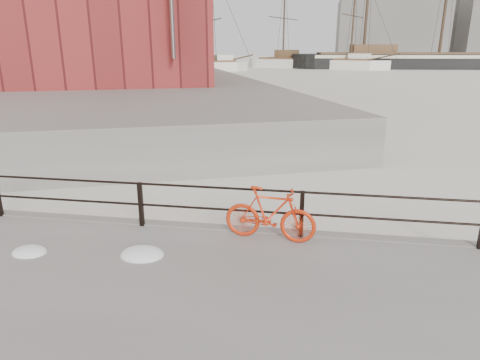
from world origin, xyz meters
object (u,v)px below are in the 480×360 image
at_px(barque_black, 437,69).
at_px(schooner_left, 180,71).
at_px(workboat_near, 50,94).
at_px(bicycle, 270,214).
at_px(workboat_far, 122,78).
at_px(schooner_mid, 315,68).

height_order(barque_black, schooner_left, barque_black).
distance_m(schooner_left, workboat_near, 37.49).
relative_size(barque_black, workboat_near, 5.99).
bearing_deg(workboat_near, bicycle, -62.65).
relative_size(workboat_near, workboat_far, 1.02).
relative_size(bicycle, barque_black, 0.03).
relative_size(schooner_left, workboat_far, 2.49).
relative_size(schooner_left, workboat_near, 2.45).
bearing_deg(schooner_left, barque_black, -6.03).
relative_size(barque_black, workboat_far, 6.08).
distance_m(barque_black, workboat_far, 60.71).
bearing_deg(workboat_far, workboat_near, -87.45).
height_order(schooner_mid, workboat_far, schooner_mid).
relative_size(schooner_mid, schooner_left, 1.20).
bearing_deg(schooner_mid, workboat_far, -106.79).
height_order(bicycle, schooner_left, schooner_left).
bearing_deg(barque_black, workboat_far, -149.62).
distance_m(schooner_left, workboat_far, 17.63).
xyz_separation_m(schooner_left, workboat_far, (-2.84, -17.40, 0.00)).
relative_size(schooner_mid, workboat_near, 2.94).
xyz_separation_m(barque_black, workboat_near, (-47.58, -55.13, 0.00)).
bearing_deg(schooner_left, bicycle, -98.19).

